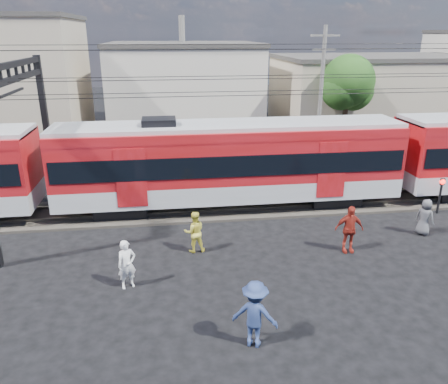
{
  "coord_description": "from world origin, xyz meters",
  "views": [
    {
      "loc": [
        -3.67,
        -11.58,
        8.07
      ],
      "look_at": [
        -1.44,
        5.0,
        1.94
      ],
      "focal_mm": 35.0,
      "sensor_mm": 36.0,
      "label": 1
    }
  ],
  "objects": [
    {
      "name": "pedestrian_e",
      "position": [
        6.93,
        3.95,
        0.79
      ],
      "size": [
        0.84,
        0.92,
        1.58
      ],
      "primitive_type": "imported",
      "rotation": [
        0.0,
        0.0,
        2.14
      ],
      "color": "#4E4F54",
      "rests_on": "ground"
    },
    {
      "name": "rail_far",
      "position": [
        0.0,
        8.75,
        0.18
      ],
      "size": [
        70.0,
        0.12,
        0.12
      ],
      "primitive_type": "cube",
      "color": "#59544C",
      "rests_on": "track_bed"
    },
    {
      "name": "track_bed",
      "position": [
        0.0,
        8.0,
        0.06
      ],
      "size": [
        70.0,
        3.4,
        0.12
      ],
      "primitive_type": "cube",
      "color": "#2D2823",
      "rests_on": "ground"
    },
    {
      "name": "ground",
      "position": [
        0.0,
        0.0,
        0.0
      ],
      "size": [
        120.0,
        120.0,
        0.0
      ],
      "primitive_type": "plane",
      "color": "black",
      "rests_on": "ground"
    },
    {
      "name": "commuter_train",
      "position": [
        -0.56,
        8.0,
        2.4
      ],
      "size": [
        50.3,
        3.08,
        4.17
      ],
      "color": "black",
      "rests_on": "ground"
    },
    {
      "name": "pedestrian_c",
      "position": [
        -1.54,
        -1.94,
        0.97
      ],
      "size": [
        1.44,
        1.16,
        1.94
      ],
      "primitive_type": "imported",
      "rotation": [
        0.0,
        0.0,
        2.74
      ],
      "color": "navy",
      "rests_on": "ground"
    },
    {
      "name": "rail_near",
      "position": [
        0.0,
        7.25,
        0.18
      ],
      "size": [
        70.0,
        0.12,
        0.12
      ],
      "primitive_type": "cube",
      "color": "#59544C",
      "rests_on": "track_bed"
    },
    {
      "name": "building_mideast",
      "position": [
        14.0,
        24.0,
        3.16
      ],
      "size": [
        16.32,
        10.2,
        6.3
      ],
      "color": "tan",
      "rests_on": "ground"
    },
    {
      "name": "utility_pole_mid",
      "position": [
        6.0,
        15.0,
        4.53
      ],
      "size": [
        1.8,
        0.24,
        8.5
      ],
      "color": "slate",
      "rests_on": "ground"
    },
    {
      "name": "pedestrian_a",
      "position": [
        -5.16,
        1.46,
        0.85
      ],
      "size": [
        0.73,
        0.61,
        1.7
      ],
      "primitive_type": "imported",
      "rotation": [
        0.0,
        0.0,
        0.39
      ],
      "color": "white",
      "rests_on": "ground"
    },
    {
      "name": "crossing_signal",
      "position": [
        8.9,
        6.0,
        1.2
      ],
      "size": [
        0.25,
        0.25,
        1.74
      ],
      "color": "black",
      "rests_on": "ground"
    },
    {
      "name": "building_midwest",
      "position": [
        -2.0,
        27.0,
        3.66
      ],
      "size": [
        12.24,
        12.24,
        7.3
      ],
      "color": "beige",
      "rests_on": "ground"
    },
    {
      "name": "pedestrian_d",
      "position": [
        3.14,
        2.91,
        0.95
      ],
      "size": [
        1.14,
        0.54,
        1.9
      ],
      "primitive_type": "imported",
      "rotation": [
        0.0,
        0.0,
        -0.07
      ],
      "color": "maroon",
      "rests_on": "ground"
    },
    {
      "name": "catenary",
      "position": [
        -8.65,
        8.0,
        5.14
      ],
      "size": [
        70.0,
        9.3,
        7.52
      ],
      "color": "black",
      "rests_on": "ground"
    },
    {
      "name": "tree_near",
      "position": [
        9.19,
        18.09,
        4.66
      ],
      "size": [
        3.82,
        3.64,
        6.72
      ],
      "color": "#382619",
      "rests_on": "ground"
    },
    {
      "name": "pedestrian_b",
      "position": [
        -2.76,
        3.71,
        0.83
      ],
      "size": [
        0.86,
        0.69,
        1.66
      ],
      "primitive_type": "imported",
      "rotation": [
        0.0,
        0.0,
        3.22
      ],
      "color": "#DED245",
      "rests_on": "ground"
    }
  ]
}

